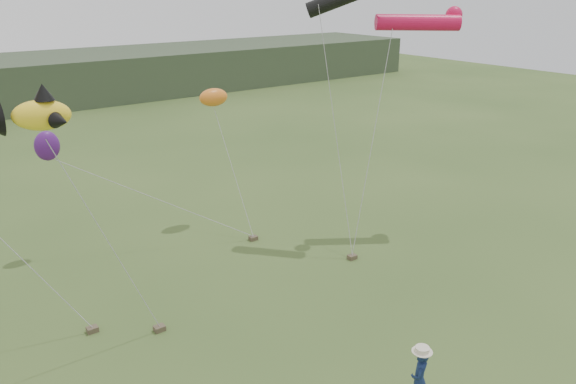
% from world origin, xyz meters
% --- Properties ---
extents(festival_attendant, '(0.75, 0.70, 1.73)m').
position_xyz_m(festival_attendant, '(1.42, -2.15, 0.86)').
color(festival_attendant, '#13234A').
rests_on(festival_attendant, ground).
extents(sandbag_anchors, '(16.04, 5.92, 0.17)m').
position_xyz_m(sandbag_anchors, '(-1.40, 5.47, 0.08)').
color(sandbag_anchors, brown).
rests_on(sandbag_anchors, ground).
extents(fish_kite, '(2.28, 1.55, 1.20)m').
position_xyz_m(fish_kite, '(-5.20, 5.00, 7.07)').
color(fish_kite, yellow).
rests_on(fish_kite, ground).
extents(tube_kites, '(6.01, 3.59, 2.18)m').
position_xyz_m(tube_kites, '(9.01, 6.62, 9.12)').
color(tube_kites, black).
rests_on(tube_kites, ground).
extents(misc_kites, '(7.88, 1.31, 2.09)m').
position_xyz_m(misc_kites, '(0.51, 11.87, 5.00)').
color(misc_kites, orange).
rests_on(misc_kites, ground).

